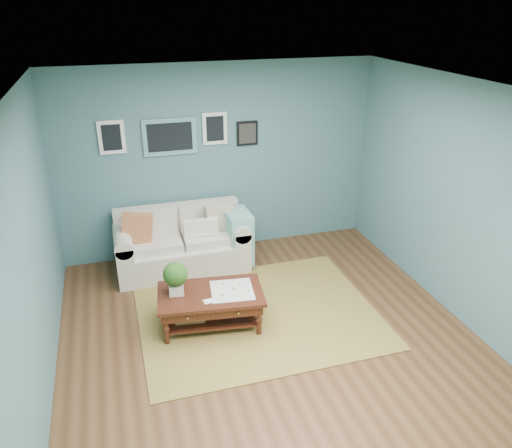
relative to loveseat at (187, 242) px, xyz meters
name	(u,v)px	position (x,y,z in m)	size (l,w,h in m)	color
room_shell	(272,231)	(0.57, -1.97, 0.98)	(5.00, 5.02, 2.70)	brown
area_rug	(258,314)	(0.59, -1.42, -0.37)	(2.77, 2.22, 0.01)	brown
loveseat	(187,242)	(0.00, 0.00, 0.00)	(1.82, 0.83, 0.94)	silver
coffee_table	(205,298)	(-0.04, -1.45, -0.02)	(1.25, 0.83, 0.82)	black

